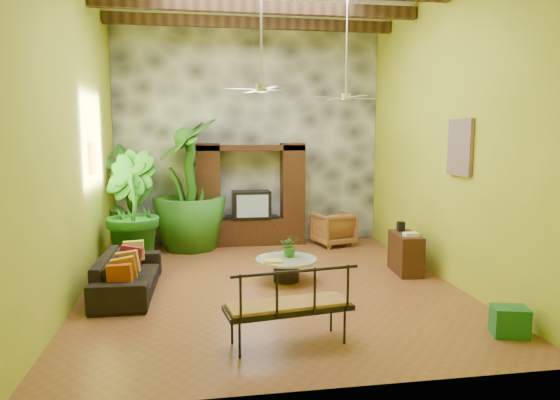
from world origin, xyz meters
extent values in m
plane|color=brown|center=(0.00, 0.00, 0.00)|extent=(7.00, 7.00, 0.00)
cube|color=#94AA26|center=(0.00, 3.50, 2.50)|extent=(6.00, 0.02, 5.00)
cube|color=#94AA26|center=(-3.00, 0.00, 2.50)|extent=(0.02, 7.00, 5.00)
cube|color=#94AA26|center=(3.00, 0.00, 2.50)|extent=(0.02, 7.00, 5.00)
cube|color=#3C3E44|center=(0.00, 3.44, 2.50)|extent=(5.98, 0.10, 4.98)
cube|color=#3B2612|center=(0.00, 1.30, 4.78)|extent=(5.95, 0.16, 0.22)
cube|color=#3B2612|center=(0.00, 2.60, 4.78)|extent=(5.95, 0.16, 0.22)
cube|color=black|center=(0.00, 3.14, 0.30)|extent=(2.40, 0.50, 0.60)
cube|color=black|center=(-0.95, 3.14, 1.30)|extent=(0.50, 0.48, 2.00)
cube|color=black|center=(0.95, 3.14, 1.30)|extent=(0.50, 0.48, 2.00)
cube|color=black|center=(0.00, 3.14, 2.20)|extent=(2.40, 0.48, 0.12)
cube|color=black|center=(0.00, 3.12, 0.92)|extent=(0.85, 0.52, 0.62)
cube|color=#8C99A8|center=(0.00, 2.85, 0.92)|extent=(0.70, 0.02, 0.50)
cylinder|color=silver|center=(-0.20, -0.40, 4.10)|extent=(0.04, 0.04, 1.80)
cylinder|color=silver|center=(-0.20, -0.40, 3.20)|extent=(0.18, 0.18, 0.12)
cube|color=silver|center=(0.15, -0.31, 3.18)|extent=(0.58, 0.26, 0.01)
cube|color=silver|center=(-0.29, -0.05, 3.18)|extent=(0.26, 0.58, 0.01)
cube|color=silver|center=(-0.55, -0.49, 3.18)|extent=(0.58, 0.26, 0.01)
cube|color=silver|center=(-0.11, -0.75, 3.18)|extent=(0.26, 0.58, 0.01)
cylinder|color=silver|center=(1.60, 1.20, 4.10)|extent=(0.04, 0.04, 1.80)
cylinder|color=silver|center=(1.60, 1.20, 3.20)|extent=(0.18, 0.18, 0.12)
cube|color=silver|center=(1.95, 1.29, 3.18)|extent=(0.58, 0.26, 0.01)
cube|color=silver|center=(1.51, 1.55, 3.18)|extent=(0.26, 0.58, 0.01)
cube|color=silver|center=(1.25, 1.11, 3.18)|extent=(0.58, 0.26, 0.01)
cube|color=silver|center=(1.69, 0.85, 3.18)|extent=(0.26, 0.58, 0.01)
cube|color=yellow|center=(-2.96, 1.00, 2.10)|extent=(0.06, 0.32, 0.55)
cube|color=#286094|center=(2.96, -0.60, 2.30)|extent=(0.06, 0.70, 0.90)
imported|color=black|center=(-2.30, -0.07, 0.31)|extent=(0.88, 2.15, 0.62)
imported|color=brown|center=(1.82, 2.76, 0.38)|extent=(0.99, 1.01, 0.75)
imported|color=#235717|center=(-2.65, 2.68, 1.15)|extent=(1.46, 1.33, 2.30)
imported|color=#1D6B1C|center=(-2.45, 1.56, 1.11)|extent=(1.48, 1.55, 2.22)
imported|color=#2A6B1C|center=(-1.37, 2.88, 1.42)|extent=(1.82, 1.82, 2.84)
cylinder|color=black|center=(0.28, 0.16, 0.18)|extent=(0.45, 0.45, 0.36)
cylinder|color=silver|center=(0.28, 0.16, 0.38)|extent=(1.05, 1.05, 0.04)
imported|color=#27691B|center=(0.37, 0.27, 0.60)|extent=(0.40, 0.36, 0.40)
cube|color=#FBFF1B|center=(0.02, -0.05, 0.42)|extent=(0.30, 0.21, 0.03)
cube|color=black|center=(-0.14, -2.38, 0.45)|extent=(1.58, 0.72, 0.06)
cube|color=#A16D31|center=(-0.14, -2.38, 0.49)|extent=(1.49, 0.66, 0.06)
cube|color=black|center=(-0.14, -2.65, 0.72)|extent=(1.51, 0.26, 0.54)
cube|color=#361F11|center=(2.52, 0.34, 0.36)|extent=(0.48, 0.93, 0.72)
cube|color=#207828|center=(2.64, -2.58, 0.18)|extent=(0.49, 0.42, 0.37)
camera|label=1|loc=(-1.16, -8.02, 2.51)|focal=32.00mm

